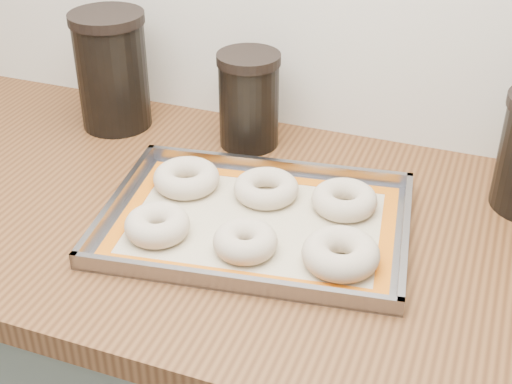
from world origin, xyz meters
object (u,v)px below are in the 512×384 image
at_px(baking_tray, 256,221).
at_px(bagel_back_left, 186,178).
at_px(canister_left, 112,70).
at_px(bagel_back_right, 344,200).
at_px(bagel_front_right, 341,254).
at_px(bagel_front_left, 157,225).
at_px(bagel_back_mid, 266,188).
at_px(canister_mid, 249,100).
at_px(bagel_front_mid, 245,241).

distance_m(baking_tray, bagel_back_left, 0.16).
height_order(bagel_back_left, canister_left, canister_left).
distance_m(bagel_back_right, canister_left, 0.52).
height_order(bagel_front_right, bagel_back_right, bagel_front_right).
bearing_deg(bagel_front_left, canister_left, 128.51).
distance_m(baking_tray, bagel_front_right, 0.16).
relative_size(bagel_back_left, bagel_back_mid, 1.04).
bearing_deg(bagel_front_left, bagel_back_left, 97.52).
bearing_deg(canister_left, canister_mid, 3.37).
xyz_separation_m(baking_tray, bagel_back_right, (0.12, 0.08, 0.02)).
distance_m(bagel_front_left, bagel_back_left, 0.14).
height_order(bagel_front_left, bagel_back_left, bagel_front_left).
height_order(bagel_back_mid, canister_left, canister_left).
xyz_separation_m(bagel_back_right, canister_left, (-0.49, 0.15, 0.09)).
distance_m(bagel_back_right, canister_mid, 0.28).
distance_m(baking_tray, bagel_front_mid, 0.08).
height_order(baking_tray, bagel_back_right, bagel_back_right).
xyz_separation_m(baking_tray, bagel_front_mid, (0.01, -0.07, 0.02)).
xyz_separation_m(bagel_front_left, bagel_front_right, (0.27, 0.03, 0.00)).
height_order(bagel_front_left, bagel_back_mid, bagel_front_left).
bearing_deg(bagel_front_left, canister_mid, 86.65).
relative_size(baking_tray, bagel_back_right, 4.86).
height_order(baking_tray, canister_mid, canister_mid).
bearing_deg(canister_left, baking_tray, -31.57).
relative_size(bagel_back_left, canister_left, 0.49).
bearing_deg(baking_tray, bagel_front_mid, -81.16).
distance_m(bagel_front_mid, bagel_back_right, 0.19).
distance_m(bagel_back_left, canister_left, 0.30).
xyz_separation_m(canister_left, canister_mid, (0.27, 0.02, -0.02)).
bearing_deg(bagel_back_right, bagel_front_left, -145.50).
relative_size(baking_tray, bagel_front_right, 4.57).
bearing_deg(canister_mid, bagel_front_mid, -69.83).
bearing_deg(canister_mid, bagel_back_left, -101.23).
bearing_deg(bagel_back_mid, bagel_front_right, -39.69).
xyz_separation_m(baking_tray, bagel_front_right, (0.15, -0.06, 0.02)).
distance_m(bagel_front_mid, bagel_front_right, 0.14).
xyz_separation_m(baking_tray, canister_left, (-0.37, 0.23, 0.10)).
height_order(baking_tray, bagel_front_left, bagel_front_left).
xyz_separation_m(bagel_front_mid, canister_left, (-0.39, 0.30, 0.09)).
bearing_deg(bagel_back_mid, bagel_back_left, -172.37).
xyz_separation_m(bagel_back_mid, bagel_back_right, (0.13, 0.01, 0.00)).
xyz_separation_m(baking_tray, bagel_front_left, (-0.13, -0.08, 0.02)).
height_order(bagel_front_mid, canister_mid, canister_mid).
height_order(bagel_front_left, bagel_back_right, bagel_front_left).
height_order(baking_tray, canister_left, canister_left).
bearing_deg(bagel_front_left, bagel_front_right, 5.35).
bearing_deg(bagel_back_left, bagel_front_mid, -40.14).
distance_m(bagel_front_left, bagel_front_right, 0.27).
bearing_deg(bagel_front_right, canister_mid, 129.98).
distance_m(baking_tray, bagel_back_right, 0.14).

